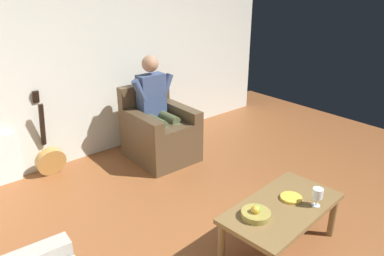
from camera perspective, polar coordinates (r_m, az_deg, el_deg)
name	(u,v)px	position (r m, az deg, el deg)	size (l,w,h in m)	color
wall_back	(98,47)	(4.77, -14.42, 12.02)	(5.60, 0.06, 2.75)	silver
armchair	(159,133)	(4.70, -5.09, -0.81)	(0.73, 0.84, 0.92)	#4F3B26
person_seated	(157,105)	(4.60, -5.46, 3.52)	(0.60, 0.56, 1.30)	#3A4A71
coffee_table	(282,212)	(3.21, 13.76, -12.54)	(1.12, 0.64, 0.44)	brown
guitar	(50,157)	(4.64, -21.15, -4.28)	(0.34, 0.28, 1.00)	#B98644
wine_glass_near	(318,194)	(3.20, 18.87, -9.70)	(0.09, 0.09, 0.16)	silver
fruit_bowl	(256,213)	(2.99, 9.86, -12.91)	(0.23, 0.23, 0.11)	olive
decorative_dish	(291,198)	(3.28, 15.10, -10.41)	(0.18, 0.18, 0.02)	gold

